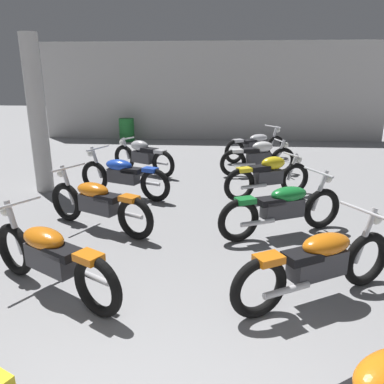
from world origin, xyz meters
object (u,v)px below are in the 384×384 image
support_pillar (37,116)px  motorcycle_left_row_4 (143,156)px  motorcycle_left_row_2 (98,203)px  oil_drum (127,130)px  motorcycle_left_row_1 (50,256)px  motorcycle_right_row_4 (259,157)px  motorcycle_right_row_2 (283,207)px  motorcycle_right_row_3 (269,176)px  motorcycle_left_row_3 (123,175)px  motorcycle_right_row_5 (256,145)px  motorcycle_right_row_1 (318,263)px

support_pillar → motorcycle_left_row_4: (1.82, 1.61, -1.14)m
motorcycle_left_row_2 → oil_drum: bearing=100.9°
motorcycle_left_row_1 → motorcycle_right_row_4: 6.30m
motorcycle_left_row_1 → motorcycle_right_row_2: same height
motorcycle_left_row_1 → motorcycle_left_row_4: 5.53m
support_pillar → motorcycle_right_row_2: 5.29m
motorcycle_left_row_4 → motorcycle_right_row_4: same height
motorcycle_left_row_1 → motorcycle_left_row_4: bearing=90.9°
motorcycle_right_row_3 → motorcycle_left_row_1: bearing=-126.8°
motorcycle_left_row_3 → motorcycle_right_row_4: 3.53m
motorcycle_right_row_4 → motorcycle_right_row_3: bearing=-88.8°
support_pillar → motorcycle_right_row_5: 6.02m
motorcycle_right_row_1 → motorcycle_right_row_4: size_ratio=1.01×
motorcycle_left_row_3 → motorcycle_left_row_1: bearing=-88.3°
support_pillar → oil_drum: (0.19, 6.55, -1.18)m
support_pillar → oil_drum: support_pillar is taller
motorcycle_left_row_1 → motorcycle_right_row_5: bearing=68.7°
motorcycle_left_row_3 → motorcycle_right_row_5: (2.99, 3.73, 0.00)m
motorcycle_left_row_1 → motorcycle_right_row_4: motorcycle_left_row_1 is taller
motorcycle_right_row_2 → motorcycle_right_row_3: bearing=90.3°
motorcycle_right_row_3 → motorcycle_right_row_4: same height
motorcycle_left_row_3 → motorcycle_right_row_2: same height
support_pillar → motorcycle_left_row_4: 2.68m
motorcycle_left_row_2 → motorcycle_right_row_1: 3.52m
motorcycle_right_row_3 → motorcycle_left_row_2: bearing=-146.7°
motorcycle_left_row_2 → oil_drum: motorcycle_left_row_2 is taller
motorcycle_right_row_1 → oil_drum: bearing=114.3°
motorcycle_left_row_2 → motorcycle_right_row_3: 3.48m
motorcycle_left_row_4 → motorcycle_right_row_4: 2.90m
motorcycle_right_row_1 → motorcycle_right_row_3: motorcycle_right_row_1 is taller
motorcycle_left_row_2 → motorcycle_right_row_4: bearing=52.6°
motorcycle_right_row_3 → motorcycle_right_row_5: 3.58m
support_pillar → motorcycle_right_row_1: bearing=-38.1°
motorcycle_left_row_1 → oil_drum: size_ratio=2.27×
motorcycle_left_row_2 → motorcycle_right_row_2: 2.92m
motorcycle_left_row_1 → motorcycle_right_row_4: (2.80, 5.64, 0.01)m
support_pillar → motorcycle_right_row_1: support_pillar is taller
motorcycle_right_row_2 → oil_drum: motorcycle_right_row_2 is taller
motorcycle_right_row_1 → motorcycle_right_row_5: 7.28m
oil_drum → motorcycle_right_row_1: bearing=-65.7°
support_pillar → motorcycle_right_row_5: support_pillar is taller
motorcycle_left_row_1 → motorcycle_right_row_1: bearing=1.7°
motorcycle_left_row_1 → motorcycle_right_row_2: 3.43m
motorcycle_right_row_4 → motorcycle_right_row_1: bearing=-88.4°
motorcycle_left_row_1 → motorcycle_right_row_2: bearing=33.7°
motorcycle_left_row_1 → oil_drum: 10.60m
support_pillar → motorcycle_left_row_1: size_ratio=1.66×
support_pillar → motorcycle_left_row_3: bearing=-8.5°
motorcycle_left_row_1 → motorcycle_right_row_2: size_ratio=0.96×
support_pillar → motorcycle_left_row_3: (1.80, -0.27, -1.15)m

